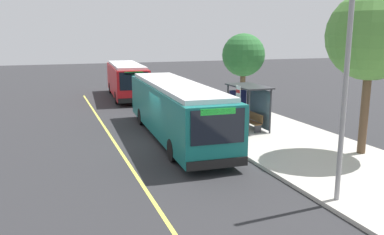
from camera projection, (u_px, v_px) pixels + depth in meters
name	position (u px, v px, depth m)	size (l,w,h in m)	color
ground_plane	(161.00, 143.00, 20.12)	(120.00, 120.00, 0.00)	#2B2B2D
sidewalk_curb	(265.00, 132.00, 22.12)	(44.00, 6.40, 0.15)	#B7B2A8
lane_stripe_center	(118.00, 147.00, 19.38)	(36.00, 0.14, 0.01)	#E0D64C
transit_bus_main	(175.00, 108.00, 20.81)	(12.58, 3.14, 2.95)	#146B66
transit_bus_second	(127.00, 79.00, 34.49)	(10.25, 3.30, 2.95)	red
bus_shelter	(250.00, 98.00, 22.39)	(2.90, 1.60, 2.48)	#333338
waiting_bench	(253.00, 121.00, 22.25)	(1.60, 0.48, 0.95)	brown
route_sign_post	(238.00, 105.00, 19.72)	(0.44, 0.08, 2.80)	#333338
pedestrian_commuter	(219.00, 107.00, 23.87)	(0.24, 0.40, 1.69)	#282D47
street_tree_near_shelter	(371.00, 36.00, 16.91)	(3.83, 3.83, 7.11)	brown
street_tree_upstreet	(243.00, 56.00, 26.72)	(2.88, 2.88, 5.35)	brown
utility_pole	(344.00, 102.00, 12.23)	(0.16, 0.16, 6.40)	gray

